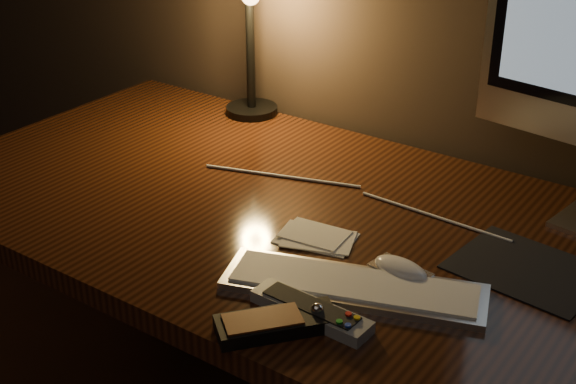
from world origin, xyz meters
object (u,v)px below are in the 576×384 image
Objects in this scene: desk at (355,270)px; desk_lamp at (249,2)px; tv_remote at (311,311)px; keyboard at (354,286)px; media_remote at (277,323)px; mouse at (401,271)px.

desk is 0.62m from desk_lamp.
tv_remote reaches higher than desk.
tv_remote is 0.80m from desk_lamp.
tv_remote is at bearing -117.45° from keyboard.
desk is at bearing 52.99° from media_remote.
desk is 4.09× the size of keyboard.
media_remote is at bearing -110.81° from tv_remote.
mouse reaches higher than keyboard.
desk_lamp is (-0.54, 0.46, 0.26)m from keyboard.
desk_lamp is (-0.41, 0.23, 0.40)m from desk.
keyboard is 0.15m from media_remote.
tv_remote is (-0.05, -0.17, 0.00)m from mouse.
keyboard is 0.09m from tv_remote.
media_remote is (-0.04, -0.14, 0.00)m from keyboard.
media_remote reaches higher than desk.
desk is 0.27m from mouse.
media_remote is at bearing -122.94° from keyboard.
mouse is 0.50× the size of tv_remote.
desk_lamp reaches higher than media_remote.
mouse is at bearing -52.84° from desk_lamp.
desk is at bearing -48.45° from desk_lamp.
desk_lamp is at bearing 79.02° from media_remote.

